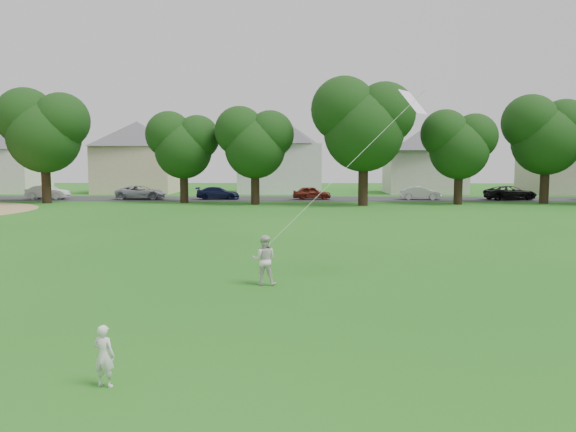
{
  "coord_description": "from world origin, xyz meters",
  "views": [
    {
      "loc": [
        2.26,
        -10.77,
        3.55
      ],
      "look_at": [
        1.97,
        2.0,
        2.3
      ],
      "focal_mm": 35.0,
      "sensor_mm": 36.0,
      "label": 1
    }
  ],
  "objects": [
    {
      "name": "ground",
      "position": [
        0.0,
        0.0,
        0.0
      ],
      "size": [
        160.0,
        160.0,
        0.0
      ],
      "primitive_type": "plane",
      "color": "#195914",
      "rests_on": "ground"
    },
    {
      "name": "street",
      "position": [
        0.0,
        42.0,
        0.01
      ],
      "size": [
        90.0,
        7.0,
        0.01
      ],
      "primitive_type": "cube",
      "color": "#2D2D30",
      "rests_on": "ground"
    },
    {
      "name": "toddler",
      "position": [
        -0.83,
        -2.27,
        0.5
      ],
      "size": [
        0.42,
        0.33,
        1.0
      ],
      "primitive_type": "imported",
      "rotation": [
        0.0,
        0.0,
        2.87
      ],
      "color": "silver",
      "rests_on": "ground"
    },
    {
      "name": "older_boy",
      "position": [
        1.22,
        5.13,
        0.72
      ],
      "size": [
        0.73,
        0.59,
        1.44
      ],
      "primitive_type": "imported",
      "rotation": [
        0.0,
        0.0,
        3.08
      ],
      "color": "silver",
      "rests_on": "ground"
    },
    {
      "name": "kite",
      "position": [
        3.39,
        5.58,
        3.16
      ],
      "size": [
        2.7,
        1.12,
        6.14
      ],
      "color": "white",
      "rests_on": "ground"
    },
    {
      "name": "tree_row",
      "position": [
        2.99,
        35.46,
        6.16
      ],
      "size": [
        82.97,
        8.56,
        10.46
      ],
      "color": "black",
      "rests_on": "ground"
    },
    {
      "name": "parked_cars",
      "position": [
        0.81,
        41.0,
        0.63
      ],
      "size": [
        64.27,
        2.6,
        1.29
      ],
      "color": "black",
      "rests_on": "ground"
    },
    {
      "name": "house_row",
      "position": [
        0.18,
        52.0,
        4.85
      ],
      "size": [
        77.68,
        13.98,
        10.13
      ],
      "color": "white",
      "rests_on": "ground"
    }
  ]
}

